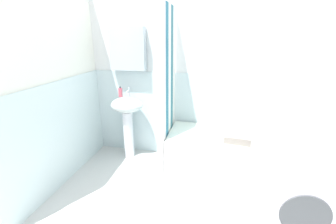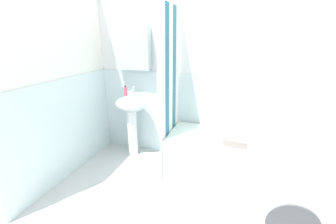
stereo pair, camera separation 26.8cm
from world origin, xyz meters
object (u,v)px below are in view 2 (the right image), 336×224
conditioner_bottle (275,125)px  washer_dryer_stack (294,154)px  bathtub (227,157)px  soap_dispenser (125,91)px  body_wash_bottle (262,127)px  sink (131,113)px  towel_folded (240,142)px  lotion_bottle (284,129)px

conditioner_bottle → washer_dryer_stack: 1.16m
bathtub → soap_dispenser: bearing=172.4°
conditioner_bottle → soap_dispenser: bearing=-177.2°
conditioner_bottle → bathtub: bearing=-150.7°
bathtub → body_wash_bottle: (0.36, 0.27, 0.34)m
bathtub → washer_dryer_stack: washer_dryer_stack is taller
conditioner_bottle → washer_dryer_stack: washer_dryer_stack is taller
sink → washer_dryer_stack: (1.84, -1.01, 0.20)m
soap_dispenser → conditioner_bottle: (1.96, 0.10, -0.30)m
sink → towel_folded: size_ratio=2.61×
bathtub → towel_folded: bearing=-55.2°
body_wash_bottle → washer_dryer_stack: bearing=-83.4°
sink → soap_dispenser: 0.31m
sink → towel_folded: bearing=-12.5°
soap_dispenser → washer_dryer_stack: size_ratio=0.09×
bathtub → conditioner_bottle: 0.70m
lotion_bottle → towel_folded: (-0.50, -0.43, -0.05)m
sink → washer_dryer_stack: 2.11m
soap_dispenser → lotion_bottle: (2.06, 0.07, -0.33)m
lotion_bottle → bathtub: bearing=-157.0°
lotion_bottle → towel_folded: bearing=-139.0°
conditioner_bottle → body_wash_bottle: 0.15m
lotion_bottle → conditioner_bottle: (-0.10, 0.03, 0.03)m
lotion_bottle → body_wash_bottle: size_ratio=1.05×
lotion_bottle → conditioner_bottle: conditioner_bottle is taller
lotion_bottle → washer_dryer_stack: size_ratio=0.11×
soap_dispenser → towel_folded: (1.57, -0.36, -0.37)m
sink → conditioner_bottle: sink is taller
sink → soap_dispenser: bearing=159.2°
sink → body_wash_bottle: sink is taller
soap_dispenser → conditioner_bottle: bearing=2.8°
towel_folded → lotion_bottle: bearing=41.0°
conditioner_bottle → towel_folded: (-0.40, -0.46, -0.07)m
sink → lotion_bottle: sink is taller
washer_dryer_stack → conditioner_bottle: bearing=89.0°
sink → conditioner_bottle: (1.86, 0.13, -0.00)m
soap_dispenser → bathtub: soap_dispenser is taller
lotion_bottle → washer_dryer_stack: bearing=-96.3°
sink → bathtub: sink is taller
conditioner_bottle → body_wash_bottle: (-0.15, -0.02, -0.03)m
soap_dispenser → lotion_bottle: soap_dispenser is taller
sink → conditioner_bottle: size_ratio=3.62×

